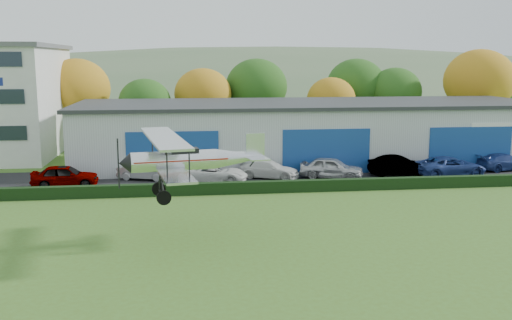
{
  "coord_description": "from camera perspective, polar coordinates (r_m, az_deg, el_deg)",
  "views": [
    {
      "loc": [
        -6.15,
        -21.85,
        8.97
      ],
      "look_at": [
        -2.09,
        10.14,
        3.34
      ],
      "focal_mm": 40.47,
      "sensor_mm": 36.0,
      "label": 1
    }
  ],
  "objects": [
    {
      "name": "biplane",
      "position": [
        28.7,
        -6.86,
        0.19
      ],
      "size": [
        7.42,
        8.49,
        3.16
      ],
      "rotation": [
        0.0,
        0.0,
        0.16
      ],
      "color": "silver"
    },
    {
      "name": "apron",
      "position": [
        44.72,
        4.73,
        -1.68
      ],
      "size": [
        48.0,
        9.0,
        0.05
      ],
      "primitive_type": "cube",
      "color": "black",
      "rests_on": "ground"
    },
    {
      "name": "car_7",
      "position": [
        51.26,
        23.34,
        -0.18
      ],
      "size": [
        4.91,
        2.63,
        1.35
      ],
      "primitive_type": "imported",
      "rotation": [
        0.0,
        0.0,
        1.74
      ],
      "color": "navy",
      "rests_on": "apron"
    },
    {
      "name": "hangar",
      "position": [
        51.45,
        5.35,
        2.8
      ],
      "size": [
        40.6,
        12.6,
        5.3
      ],
      "color": "#B2B7BC",
      "rests_on": "ground"
    },
    {
      "name": "distant_hills",
      "position": [
        163.35,
        -6.55,
        2.08
      ],
      "size": [
        430.0,
        196.0,
        56.0
      ],
      "color": "#4C6642",
      "rests_on": "ground"
    },
    {
      "name": "hedge",
      "position": [
        40.07,
        6.15,
        -2.51
      ],
      "size": [
        46.0,
        0.6,
        0.8
      ],
      "primitive_type": "cube",
      "color": "black",
      "rests_on": "ground"
    },
    {
      "name": "car_4",
      "position": [
        44.14,
        7.47,
        -0.78
      ],
      "size": [
        5.12,
        3.61,
        1.62
      ],
      "primitive_type": "imported",
      "rotation": [
        0.0,
        0.0,
        1.17
      ],
      "color": "silver",
      "rests_on": "apron"
    },
    {
      "name": "car_5",
      "position": [
        46.18,
        13.95,
        -0.56
      ],
      "size": [
        4.93,
        2.51,
        1.55
      ],
      "primitive_type": "imported",
      "rotation": [
        0.0,
        0.0,
        1.38
      ],
      "color": "gray",
      "rests_on": "apron"
    },
    {
      "name": "car_1",
      "position": [
        44.17,
        -10.93,
        -1.06
      ],
      "size": [
        4.28,
        2.57,
        1.33
      ],
      "primitive_type": "imported",
      "rotation": [
        0.0,
        0.0,
        1.26
      ],
      "color": "silver",
      "rests_on": "apron"
    },
    {
      "name": "car_3",
      "position": [
        43.99,
        1.3,
        -0.92
      ],
      "size": [
        4.99,
        3.47,
        1.34
      ],
      "primitive_type": "imported",
      "rotation": [
        0.0,
        0.0,
        1.19
      ],
      "color": "silver",
      "rests_on": "apron"
    },
    {
      "name": "car_2",
      "position": [
        42.47,
        -4.16,
        -1.31
      ],
      "size": [
        5.34,
        3.39,
        1.37
      ],
      "primitive_type": "imported",
      "rotation": [
        0.0,
        0.0,
        1.33
      ],
      "color": "silver",
      "rests_on": "apron"
    },
    {
      "name": "car_0",
      "position": [
        43.15,
        -18.36,
        -1.49
      ],
      "size": [
        4.65,
        1.97,
        1.57
      ],
      "primitive_type": "imported",
      "rotation": [
        0.0,
        0.0,
        1.6
      ],
      "color": "gray",
      "rests_on": "apron"
    },
    {
      "name": "tree_belt",
      "position": [
        62.96,
        -0.84,
        6.83
      ],
      "size": [
        75.7,
        13.22,
        10.12
      ],
      "color": "#3D2614",
      "rests_on": "ground"
    },
    {
      "name": "ground",
      "position": [
        24.41,
        8.07,
        -11.76
      ],
      "size": [
        300.0,
        300.0,
        0.0
      ],
      "primitive_type": "plane",
      "color": "#44621F",
      "rests_on": "ground"
    },
    {
      "name": "car_6",
      "position": [
        47.04,
        18.62,
        -0.61
      ],
      "size": [
        5.75,
        3.09,
        1.54
      ],
      "primitive_type": "imported",
      "rotation": [
        0.0,
        0.0,
        1.67
      ],
      "color": "navy",
      "rests_on": "apron"
    }
  ]
}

